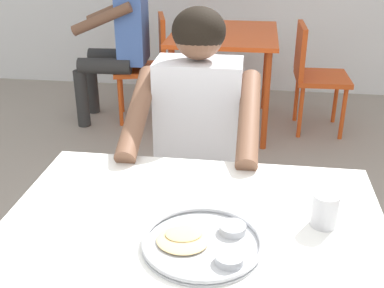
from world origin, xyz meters
name	(u,v)px	position (x,y,z in m)	size (l,w,h in m)	color
table_foreground	(190,259)	(-0.04, 0.03, 0.66)	(1.05, 0.89, 0.73)	white
thali_tray	(204,242)	(0.00, 0.00, 0.74)	(0.31, 0.31, 0.03)	#B7BABF
drinking_cup	(325,209)	(0.31, 0.13, 0.78)	(0.07, 0.07, 0.10)	silver
chair_foreground	(201,160)	(-0.11, 0.93, 0.49)	(0.43, 0.40, 0.86)	#3F3F44
diner_foreground	(196,137)	(-0.11, 0.71, 0.71)	(0.49, 0.55, 1.20)	#313131
table_background_red	(224,44)	(-0.14, 2.55, 0.65)	(0.78, 0.94, 0.74)	#E04C19
chair_red_left	(149,61)	(-0.74, 2.63, 0.48)	(0.49, 0.48, 0.83)	#D54D19
chair_red_right	(313,70)	(0.53, 2.55, 0.48)	(0.40, 0.43, 0.81)	#CC4818
patron_background	(121,31)	(-0.93, 2.55, 0.72)	(0.57, 0.52, 1.21)	#2C2C2C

